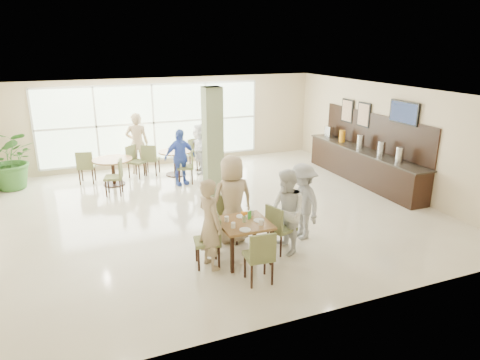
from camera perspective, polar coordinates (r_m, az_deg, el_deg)
name	(u,v)px	position (r m, az deg, el deg)	size (l,w,h in m)	color
ground	(214,210)	(10.34, -3.51, -4.02)	(10.00, 10.00, 0.00)	beige
room_shell	(212,141)	(9.83, -3.70, 5.22)	(10.00, 10.00, 10.00)	white
window_bank	(154,123)	(14.02, -11.44, 7.49)	(7.00, 0.04, 7.00)	silver
column	(213,142)	(11.14, -3.66, 5.14)	(0.45, 0.45, 2.80)	#7A835B
main_table	(244,227)	(7.84, 0.55, -6.28)	(0.90, 0.90, 0.75)	brown
round_table_left	(113,165)	(12.50, -16.61, 1.92)	(1.09, 1.09, 0.75)	brown
round_table_right	(175,157)	(13.03, -8.64, 3.02)	(1.00, 1.00, 0.75)	brown
chairs_main_table	(243,236)	(7.92, 0.41, -7.42)	(2.03, 2.07, 0.95)	brown
chairs_table_left	(113,168)	(12.54, -16.62, 1.51)	(2.01, 1.92, 0.95)	brown
chairs_table_right	(178,160)	(13.00, -8.23, 2.67)	(2.08, 1.83, 0.95)	brown
tabletop_clutter	(245,219)	(7.77, 0.71, -5.22)	(0.70, 0.78, 0.21)	white
buffet_counter	(363,163)	(12.75, 16.13, 2.19)	(0.64, 4.70, 1.95)	black
wall_tv	(404,113)	(11.75, 21.03, 8.39)	(0.06, 1.00, 0.58)	black
framed_art_a	(364,115)	(13.01, 16.18, 8.36)	(0.05, 0.55, 0.70)	black
framed_art_b	(347,111)	(13.64, 14.12, 8.94)	(0.05, 0.55, 0.70)	black
potted_plant	(12,159)	(13.15, -28.16, 2.44)	(1.49, 1.49, 1.65)	#366D2B
teen_left	(210,224)	(7.54, -4.01, -5.87)	(0.60, 0.40, 1.65)	tan
teen_far	(232,199)	(8.47, -1.05, -2.60)	(0.87, 0.48, 1.78)	tan
teen_right	(286,212)	(8.09, 6.22, -4.32)	(0.79, 0.62, 1.63)	white
teen_standing	(302,201)	(8.73, 8.28, -2.85)	(1.02, 0.59, 1.58)	#A1A1A4
adult_a	(180,157)	(12.06, -8.01, 3.03)	(0.93, 0.53, 1.59)	#4565D1
adult_b	(200,148)	(13.16, -5.36, 4.22)	(1.40, 0.60, 1.51)	white
adult_standing	(137,143)	(13.34, -13.54, 4.77)	(0.68, 0.45, 1.87)	tan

